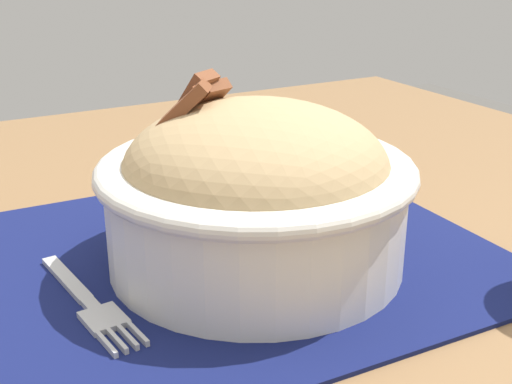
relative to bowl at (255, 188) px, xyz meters
name	(u,v)px	position (x,y,z in m)	size (l,w,h in m)	color
table	(200,371)	(0.03, -0.02, -0.14)	(1.00, 0.90, 0.74)	olive
placemat	(174,268)	(0.05, -0.02, -0.05)	(0.43, 0.30, 0.00)	#11194C
bowl	(255,188)	(0.00, 0.00, 0.00)	(0.20, 0.20, 0.12)	silver
fork	(90,304)	(0.11, 0.00, -0.05)	(0.03, 0.13, 0.00)	#B4B4B4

